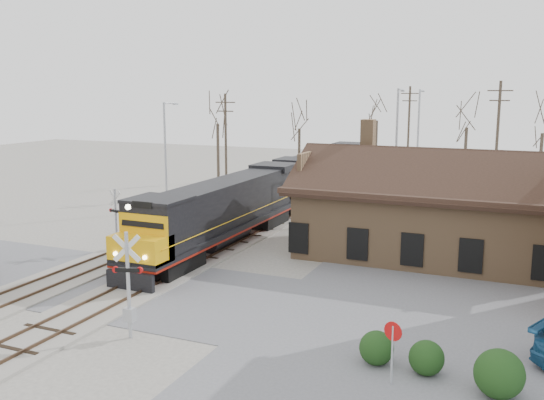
{
  "coord_description": "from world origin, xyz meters",
  "views": [
    {
      "loc": [
        17.56,
        -23.77,
        9.73
      ],
      "look_at": [
        3.39,
        9.0,
        3.21
      ],
      "focal_mm": 40.0,
      "sensor_mm": 36.0,
      "label": 1
    }
  ],
  "objects": [
    {
      "name": "ground",
      "position": [
        0.0,
        0.0,
        0.0
      ],
      "size": [
        140.0,
        140.0,
        0.0
      ],
      "primitive_type": "plane",
      "color": "#A5A095",
      "rests_on": "ground"
    },
    {
      "name": "road",
      "position": [
        0.0,
        0.0,
        0.01
      ],
      "size": [
        60.0,
        9.0,
        0.03
      ],
      "primitive_type": "cube",
      "color": "#5C5C61",
      "rests_on": "ground"
    },
    {
      "name": "parking_lot",
      "position": [
        18.0,
        4.0,
        0.02
      ],
      "size": [
        22.0,
        26.0,
        0.03
      ],
      "primitive_type": "cube",
      "color": "#5C5C61",
      "rests_on": "ground"
    },
    {
      "name": "track_main",
      "position": [
        0.0,
        15.0,
        0.07
      ],
      "size": [
        3.4,
        90.0,
        0.24
      ],
      "color": "#A5A095",
      "rests_on": "ground"
    },
    {
      "name": "track_siding",
      "position": [
        -4.5,
        15.0,
        0.07
      ],
      "size": [
        3.4,
        90.0,
        0.24
      ],
      "color": "#A5A095",
      "rests_on": "ground"
    },
    {
      "name": "depot",
      "position": [
        11.99,
        12.0,
        2.41
      ],
      "size": [
        15.2,
        9.31,
        7.9
      ],
      "color": "#926E4B",
      "rests_on": "ground"
    },
    {
      "name": "locomotive_lead",
      "position": [
        0.0,
        8.49,
        2.26
      ],
      "size": [
        2.89,
        19.36,
        4.3
      ],
      "color": "black",
      "rests_on": "ground"
    },
    {
      "name": "locomotive_trailing",
      "position": [
        0.0,
        28.12,
        2.26
      ],
      "size": [
        2.89,
        19.36,
        4.07
      ],
      "color": "black",
      "rests_on": "ground"
    },
    {
      "name": "crossbuck_near",
      "position": [
        3.38,
        -5.17,
        2.01
      ],
      "size": [
        1.2,
        0.46,
        4.33
      ],
      "rotation": [
        0.0,
        0.0,
        0.31
      ],
      "color": "#A5A8AD",
      "rests_on": "ground"
    },
    {
      "name": "crossbuck_far",
      "position": [
        -5.31,
        5.31,
        1.83
      ],
      "size": [
        1.1,
        0.33,
        3.87
      ],
      "rotation": [
        0.0,
        0.0,
        2.93
      ],
      "color": "#A5A8AD",
      "rests_on": "ground"
    },
    {
      "name": "do_not_enter_sign",
      "position": [
        13.75,
        -4.93,
        1.55
      ],
      "size": [
        0.64,
        0.26,
        2.23
      ],
      "rotation": [
        0.0,
        0.0,
        -0.33
      ],
      "color": "#A5A8AD",
      "rests_on": "ground"
    },
    {
      "name": "hedge_a",
      "position": [
        12.92,
        -3.61,
        0.62
      ],
      "size": [
        1.24,
        1.24,
        1.24
      ],
      "primitive_type": "sphere",
      "color": "#183210",
      "rests_on": "ground"
    },
    {
      "name": "hedge_b",
      "position": [
        14.7,
        -3.7,
        0.61
      ],
      "size": [
        1.23,
        1.23,
        1.23
      ],
      "primitive_type": "sphere",
      "color": "#183210",
      "rests_on": "ground"
    },
    {
      "name": "hedge_c",
      "position": [
        17.08,
        -4.39,
        0.8
      ],
      "size": [
        1.6,
        1.6,
        1.6
      ],
      "primitive_type": "sphere",
      "color": "#183210",
      "rests_on": "ground"
    },
    {
      "name": "streetlight_a",
      "position": [
        -9.48,
        17.37,
        4.91
      ],
      "size": [
        0.25,
        2.04,
        8.76
      ],
      "color": "#A5A8AD",
      "rests_on": "ground"
    },
    {
      "name": "streetlight_b",
      "position": [
        8.01,
        22.19,
        5.46
      ],
      "size": [
        0.25,
        2.04,
        9.82
      ],
      "color": "#A5A8AD",
      "rests_on": "ground"
    },
    {
      "name": "streetlight_c",
      "position": [
        7.85,
        32.32,
        5.42
      ],
      "size": [
        0.25,
        2.04,
        9.76
      ],
      "color": "#A5A8AD",
      "rests_on": "ground"
    },
    {
      "name": "utility_pole_a",
      "position": [
        -8.59,
        25.93,
        4.91
      ],
      "size": [
        2.0,
        0.24,
        9.38
      ],
      "color": "#382D23",
      "rests_on": "ground"
    },
    {
      "name": "utility_pole_b",
      "position": [
        4.72,
        44.09,
        5.28
      ],
      "size": [
        2.0,
        0.24,
        10.11
      ],
      "color": "#382D23",
      "rests_on": "ground"
    },
    {
      "name": "utility_pole_c",
      "position": [
        14.76,
        29.68,
        5.45
      ],
      "size": [
        2.0,
        0.24,
        10.45
      ],
      "color": "#382D23",
      "rests_on": "ground"
    },
    {
      "name": "tree_a",
      "position": [
        -13.15,
        32.79,
        7.21
      ],
      "size": [
        4.13,
        4.13,
        10.13
      ],
      "color": "#382D23",
      "rests_on": "ground"
    },
    {
      "name": "tree_b",
      "position": [
        -6.56,
        39.69,
        6.33
      ],
      "size": [
        3.64,
        3.64,
        8.91
      ],
      "color": "#382D23",
      "rests_on": "ground"
    },
    {
      "name": "tree_c",
      "position": [
        0.34,
        47.3,
        7.12
      ],
      "size": [
        4.08,
        4.08,
        10.0
      ],
      "color": "#382D23",
      "rests_on": "ground"
    },
    {
      "name": "tree_d",
      "position": [
        11.18,
        41.03,
        6.88
      ],
      "size": [
        3.95,
        3.95,
        9.68
      ],
      "color": "#382D23",
      "rests_on": "ground"
    },
    {
      "name": "tree_e",
      "position": [
        18.28,
        40.27,
        6.5
      ],
      "size": [
        3.73,
        3.73,
        9.14
      ],
      "color": "#382D23",
      "rests_on": "ground"
    }
  ]
}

